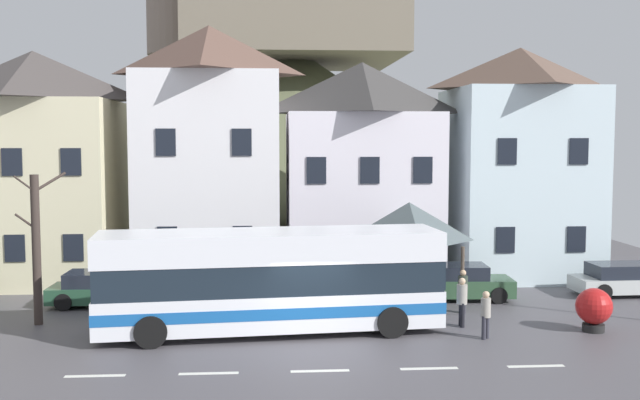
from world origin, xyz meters
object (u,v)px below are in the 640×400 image
object	(u,v)px
townhouse_01	(210,153)
public_bench	(342,280)
parked_car_00	(459,282)
parked_car_03	(627,279)
pedestrian_00	(463,287)
bare_tree_01	(37,247)
transit_bus	(271,282)
townhouse_00	(36,167)
townhouse_03	(518,162)
bus_shelter	(409,222)
pedestrian_02	(462,299)
townhouse_02	(362,171)
hilltop_castle	(292,127)
parked_car_02	(104,289)
pedestrian_01	(486,312)
harbour_buoy	(594,308)

from	to	relation	value
townhouse_01	public_bench	world-z (taller)	townhouse_01
parked_car_00	public_bench	bearing A→B (deg)	161.46
parked_car_03	parked_car_00	bearing A→B (deg)	-179.00
pedestrian_00	bare_tree_01	world-z (taller)	bare_tree_01
transit_bus	parked_car_03	bearing A→B (deg)	13.24
townhouse_00	townhouse_03	bearing A→B (deg)	0.01
bus_shelter	public_bench	size ratio (longest dim) A/B	2.21
transit_bus	bus_shelter	xyz separation A→B (m)	(5.28, 3.98, 1.45)
parked_car_00	pedestrian_02	world-z (taller)	pedestrian_02
townhouse_01	townhouse_02	bearing A→B (deg)	-5.70
hilltop_castle	parked_car_03	distance (m)	26.18
townhouse_00	public_bench	xyz separation A→B (m)	(13.14, -3.35, -4.56)
townhouse_00	public_bench	size ratio (longest dim) A/B	5.73
townhouse_00	transit_bus	size ratio (longest dim) A/B	0.90
parked_car_00	parked_car_02	distance (m)	13.62
townhouse_00	pedestrian_02	size ratio (longest dim) A/B	6.09
pedestrian_00	pedestrian_02	world-z (taller)	pedestrian_02
townhouse_00	parked_car_02	bearing A→B (deg)	-52.90
hilltop_castle	pedestrian_02	world-z (taller)	hilltop_castle
transit_bus	pedestrian_00	xyz separation A→B (m)	(6.94, 2.25, -0.73)
transit_bus	bus_shelter	world-z (taller)	bus_shelter
pedestrian_01	public_bench	size ratio (longest dim) A/B	0.87
townhouse_01	harbour_buoy	bearing A→B (deg)	-38.53
bus_shelter	bare_tree_01	distance (m)	13.35
transit_bus	parked_car_00	size ratio (longest dim) A/B	2.75
townhouse_00	hilltop_castle	bearing A→B (deg)	55.41
townhouse_03	public_bench	world-z (taller)	townhouse_03
townhouse_03	transit_bus	xyz separation A→B (m)	(-11.41, -9.61, -3.52)
pedestrian_00	parked_car_02	bearing A→B (deg)	170.81
townhouse_01	hilltop_castle	world-z (taller)	hilltop_castle
pedestrian_01	transit_bus	bearing A→B (deg)	169.37
townhouse_00	pedestrian_01	world-z (taller)	townhouse_00
townhouse_00	hilltop_castle	world-z (taller)	hilltop_castle
pedestrian_00	transit_bus	bearing A→B (deg)	-162.03
parked_car_00	pedestrian_01	world-z (taller)	pedestrian_01
parked_car_00	townhouse_03	bearing A→B (deg)	55.13
harbour_buoy	bus_shelter	bearing A→B (deg)	138.69
pedestrian_02	townhouse_01	bearing A→B (deg)	133.35
hilltop_castle	parked_car_03	world-z (taller)	hilltop_castle
pedestrian_01	parked_car_03	bearing A→B (deg)	38.52
parked_car_00	parked_car_03	bearing A→B (deg)	5.80
townhouse_03	parked_car_02	xyz separation A→B (m)	(-17.66, -5.23, -4.56)
transit_bus	bus_shelter	size ratio (longest dim) A/B	2.89
townhouse_00	parked_car_03	world-z (taller)	townhouse_00
pedestrian_00	bare_tree_01	distance (m)	14.90
townhouse_02	parked_car_03	xyz separation A→B (m)	(10.20, -4.39, -4.18)
bus_shelter	pedestrian_01	xyz separation A→B (m)	(1.45, -5.25, -2.26)
transit_bus	parked_car_03	xyz separation A→B (m)	(14.33, 4.79, -1.04)
transit_bus	parked_car_02	distance (m)	7.70
townhouse_02	parked_car_02	bearing A→B (deg)	-155.19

